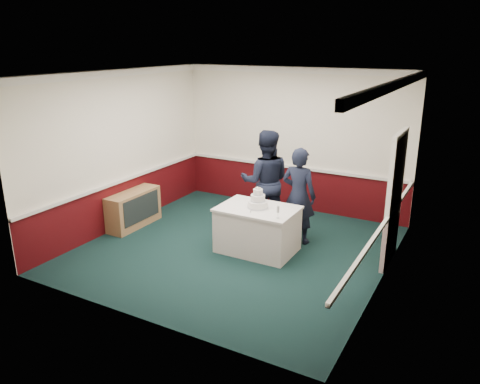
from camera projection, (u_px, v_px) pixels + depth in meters
The scene contains 9 objects.
ground at pixel (235, 249), 8.22m from camera, with size 5.00×5.00×0.00m, color #122D27.
room_shell at pixel (256, 133), 8.09m from camera, with size 5.00×5.00×3.00m.
sideboard at pixel (134, 209), 9.15m from camera, with size 0.41×1.20×0.70m.
cake_table at pixel (257, 229), 8.03m from camera, with size 1.32×0.92×0.79m.
wedding_cake at pixel (258, 202), 7.88m from camera, with size 0.35×0.35×0.36m.
cake_knife at pixel (251, 211), 7.76m from camera, with size 0.01×0.22×0.01m, color silver.
champagne_flute at pixel (278, 210), 7.41m from camera, with size 0.05×0.05×0.21m.
person_man at pixel (265, 181), 8.76m from camera, with size 0.95×0.74×1.95m, color black.
person_woman at pixel (299, 196), 8.28m from camera, with size 0.64×0.42×1.74m, color black.
Camera 1 is at (3.69, -6.55, 3.47)m, focal length 35.00 mm.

